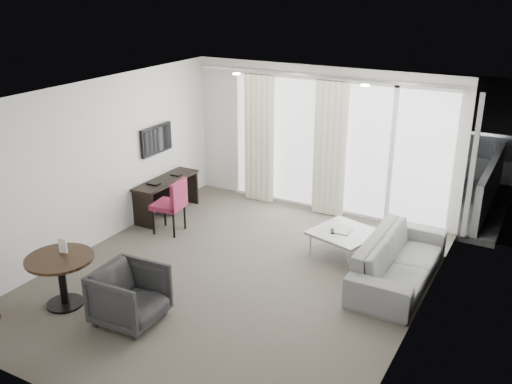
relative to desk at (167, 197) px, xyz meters
The scene contains 27 objects.
floor 2.68m from the desk, 31.75° to the right, with size 5.00×6.00×0.00m, color #504C42.
ceiling 3.49m from the desk, 31.75° to the right, with size 5.00×6.00×0.00m, color white.
wall_left 1.72m from the desk, 99.76° to the right, with size 0.00×6.00×2.60m, color silver.
wall_right 5.05m from the desk, 16.37° to the right, with size 0.00×6.00×2.60m, color silver.
wall_front 5.04m from the desk, 62.81° to the right, with size 5.00×0.00×2.60m, color silver.
window_panel 3.13m from the desk, 31.80° to the left, with size 4.00×0.02×2.38m, color white, non-canonical shape.
window_frame 3.13m from the desk, 31.55° to the left, with size 4.10×0.06×2.44m, color white, non-canonical shape.
curtain_left 2.00m from the desk, 52.03° to the left, with size 0.60×0.20×2.38m, color silver, non-canonical shape.
curtain_right 3.01m from the desk, 29.53° to the left, with size 0.60×0.20×2.38m, color silver, non-canonical shape.
curtain_track 3.41m from the desk, 32.18° to the left, with size 4.80×0.04×0.04m, color #B2B2B7, non-canonical shape.
downlight_a 2.64m from the desk, ahead, with size 0.12×0.12×0.02m, color #FFE0B2.
downlight_b 4.14m from the desk, ahead, with size 0.12×0.12×0.02m, color #FFE0B2.
desk is the anchor object (origin of this frame).
tv 1.04m from the desk, 165.22° to the left, with size 0.05×0.80×0.50m, color black, non-canonical shape.
desk_chair 0.78m from the desk, 50.45° to the right, with size 0.51×0.47×0.93m, color maroon, non-canonical shape.
round_table 3.17m from the desk, 77.70° to the right, with size 0.86×0.86×0.69m, color black, non-canonical shape.
menu_card 3.07m from the desk, 78.07° to the right, with size 0.11×0.02×0.20m, color white, non-canonical shape.
tub_armchair 3.42m from the desk, 60.42° to the right, with size 0.77×0.79×0.72m, color #272728.
coffee_table 3.36m from the desk, ahead, with size 0.88×0.88×0.40m, color gray, non-canonical shape.
remote 3.20m from the desk, ahead, with size 0.05×0.18×0.02m, color black, non-canonical shape.
magazine 3.34m from the desk, ahead, with size 0.23×0.29×0.02m, color gray, non-canonical shape.
sofa 4.32m from the desk, ahead, with size 2.20×0.86×0.64m, color slate.
terrace_slab 4.04m from the desk, 50.47° to the left, with size 5.60×3.00×0.12m, color #4D4D50.
rattan_chair_a 3.79m from the desk, 37.94° to the left, with size 0.60×0.60×0.88m, color #472B17, non-canonical shape.
rattan_chair_b 4.99m from the desk, 36.56° to the left, with size 0.56×0.56×0.82m, color #472B17, non-canonical shape.
rattan_table 4.43m from the desk, 43.47° to the left, with size 0.55×0.55×0.55m, color #472B17, non-canonical shape.
balustrade 5.22m from the desk, 60.65° to the left, with size 5.50×0.06×1.05m, color #B2B2B7, non-canonical shape.
Camera 1 is at (3.71, -6.16, 4.02)m, focal length 40.00 mm.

